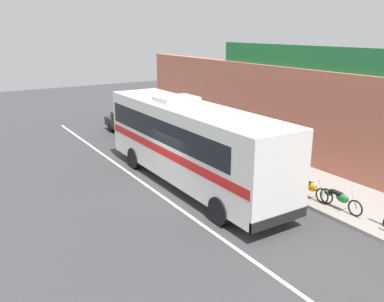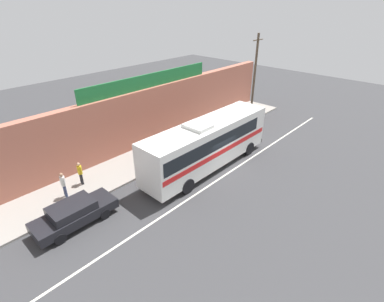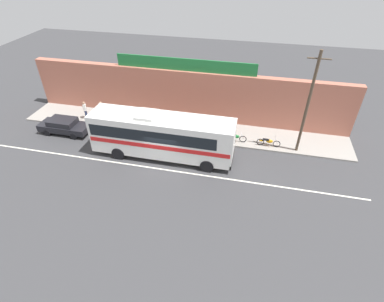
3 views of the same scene
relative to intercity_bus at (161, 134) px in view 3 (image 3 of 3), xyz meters
name	(u,v)px [view 3 (image 3 of 3)]	position (x,y,z in m)	size (l,w,h in m)	color
ground_plane	(164,163)	(0.37, -0.90, -2.07)	(70.00, 70.00, 0.00)	#3A3A3D
sidewalk_slab	(180,128)	(0.37, 4.30, -2.00)	(30.00, 3.60, 0.14)	gray
storefront_facade	(185,95)	(0.37, 6.45, 0.33)	(30.00, 0.70, 4.80)	#B26651
storefront_billboard	(185,65)	(0.35, 6.45, 3.28)	(12.69, 0.12, 1.10)	#1E7538
road_center_stripe	(160,169)	(0.37, -1.70, -2.06)	(30.00, 0.14, 0.01)	silver
intercity_bus	(161,134)	(0.00, 0.00, 0.00)	(11.23, 2.62, 3.78)	white
parked_car	(64,126)	(-9.64, 1.39, -1.33)	(4.52, 1.84, 1.37)	black
utility_pole	(308,104)	(10.67, 3.02, 2.34)	(1.60, 0.22, 8.27)	brown
motorcycle_purple	(235,137)	(5.54, 3.21, -1.50)	(1.91, 0.56, 0.94)	black
motorcycle_green	(219,136)	(4.17, 3.09, -1.50)	(1.84, 0.56, 0.94)	black
motorcycle_black	(268,142)	(8.33, 3.10, -1.50)	(1.97, 0.56, 0.94)	black
pedestrian_near_shop	(85,109)	(-8.93, 4.00, -0.90)	(0.30, 0.48, 1.75)	navy
pedestrian_far_left	(101,108)	(-7.52, 4.59, -0.98)	(0.30, 0.48, 1.64)	black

